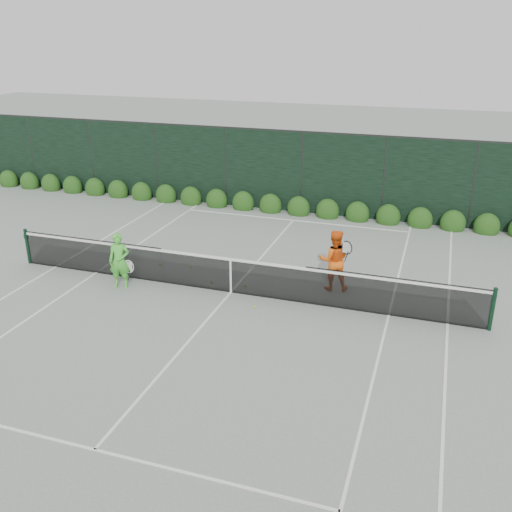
% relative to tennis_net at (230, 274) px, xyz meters
% --- Properties ---
extents(ground, '(80.00, 80.00, 0.00)m').
position_rel_tennis_net_xyz_m(ground, '(0.02, 0.00, -0.53)').
color(ground, slate).
rests_on(ground, ground).
extents(tennis_net, '(12.90, 0.10, 1.07)m').
position_rel_tennis_net_xyz_m(tennis_net, '(0.00, 0.00, 0.00)').
color(tennis_net, '#10311D').
rests_on(tennis_net, ground).
extents(player_woman, '(0.67, 0.51, 1.52)m').
position_rel_tennis_net_xyz_m(player_woman, '(-2.91, -0.60, 0.23)').
color(player_woman, '#4ECD3C').
rests_on(player_woman, ground).
extents(player_man, '(0.97, 0.81, 1.66)m').
position_rel_tennis_net_xyz_m(player_man, '(2.53, 1.07, 0.30)').
color(player_man, orange).
rests_on(player_man, ground).
extents(court_lines, '(11.03, 23.83, 0.01)m').
position_rel_tennis_net_xyz_m(court_lines, '(0.02, 0.00, -0.53)').
color(court_lines, white).
rests_on(court_lines, ground).
extents(windscreen_fence, '(32.00, 21.07, 3.06)m').
position_rel_tennis_net_xyz_m(windscreen_fence, '(0.02, -2.71, 0.98)').
color(windscreen_fence, black).
rests_on(windscreen_fence, ground).
extents(hedge_row, '(31.66, 0.65, 0.94)m').
position_rel_tennis_net_xyz_m(hedge_row, '(0.02, 7.15, -0.30)').
color(hedge_row, '#133B10').
rests_on(hedge_row, ground).
extents(tennis_balls, '(3.61, 1.92, 0.07)m').
position_rel_tennis_net_xyz_m(tennis_balls, '(-0.76, 0.48, -0.50)').
color(tennis_balls, '#B7DC30').
rests_on(tennis_balls, ground).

